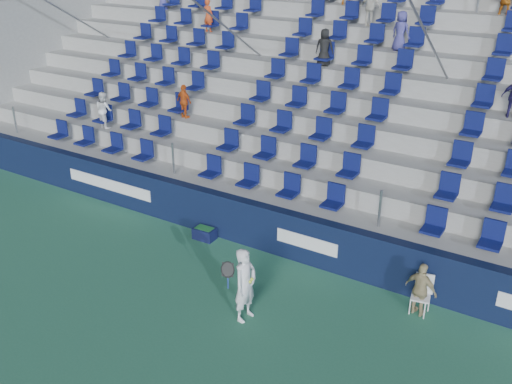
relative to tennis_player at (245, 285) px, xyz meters
The scene contains 7 objects.
ground 1.68m from the tennis_player, 161.36° to the right, with size 70.00×70.00×0.00m, color #317454.
sponsor_wall 3.03m from the tennis_player, 117.43° to the left, with size 24.00×0.32×1.20m.
grandstand 8.01m from the tennis_player, 100.18° to the left, with size 24.00×8.17×6.63m.
tennis_player is the anchor object (origin of this frame).
line_judge_chair 3.73m from the tennis_player, 35.78° to the left, with size 0.45×0.46×0.87m.
line_judge 3.64m from the tennis_player, 33.99° to the left, with size 0.71×0.30×1.21m, color tan.
ball_bin 3.63m from the tennis_player, 140.32° to the left, with size 0.58×0.39×0.32m.
Camera 1 is at (6.74, -7.69, 7.29)m, focal length 40.00 mm.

